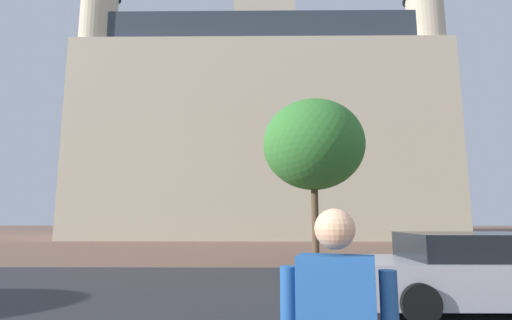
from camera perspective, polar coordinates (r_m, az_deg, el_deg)
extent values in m
plane|color=brown|center=(11.04, -1.33, -17.35)|extent=(120.00, 120.00, 0.00)
cube|color=#2D2D33|center=(9.09, -1.77, -19.24)|extent=(120.00, 7.97, 0.00)
cube|color=beige|center=(34.48, 0.80, 1.07)|extent=(28.78, 15.73, 14.92)
cube|color=#2D3842|center=(36.93, 0.77, 14.44)|extent=(26.48, 14.47, 2.40)
cube|color=beige|center=(36.85, 1.28, 14.12)|extent=(5.52, 5.52, 31.80)
cylinder|color=beige|center=(31.44, -23.55, 6.69)|extent=(2.80, 2.80, 19.15)
cylinder|color=beige|center=(31.50, 25.15, 6.38)|extent=(2.80, 2.80, 18.74)
cube|color=#1E4C8E|center=(2.17, 12.23, -22.17)|extent=(0.45, 0.33, 0.62)
cube|color=black|center=(2.26, 12.46, -21.07)|extent=(0.31, 0.21, 0.40)
sphere|color=tan|center=(2.11, 11.84, -10.19)|extent=(0.22, 0.22, 0.22)
cube|color=#B2B2BC|center=(8.26, 30.19, -15.41)|extent=(4.23, 1.85, 0.73)
cube|color=black|center=(8.20, 29.87, -11.25)|extent=(2.37, 1.63, 0.47)
cylinder|color=black|center=(6.88, 23.61, -19.33)|extent=(0.64, 0.22, 0.64)
cylinder|color=black|center=(8.60, 18.61, -17.28)|extent=(0.64, 0.22, 0.64)
cylinder|color=brown|center=(14.91, 8.97, -9.34)|extent=(0.27, 0.27, 2.92)
ellipsoid|color=#387F33|center=(15.18, 8.70, 2.33)|extent=(4.03, 4.03, 3.62)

